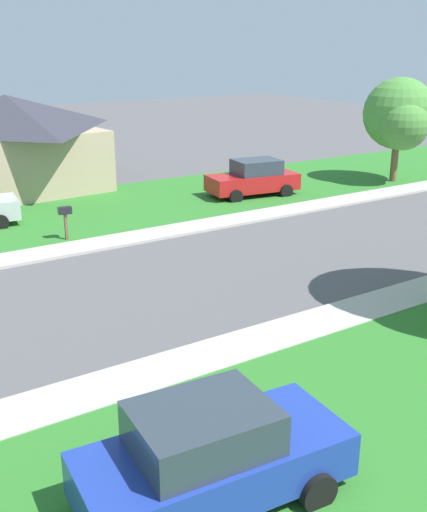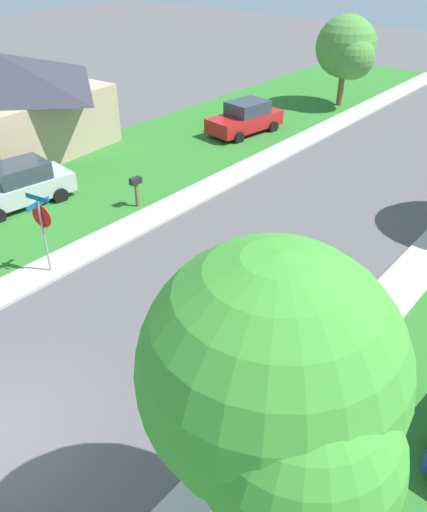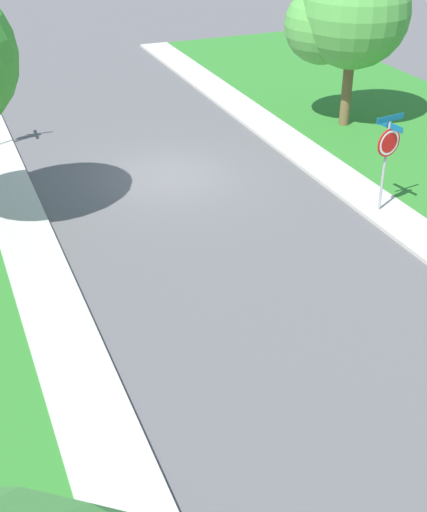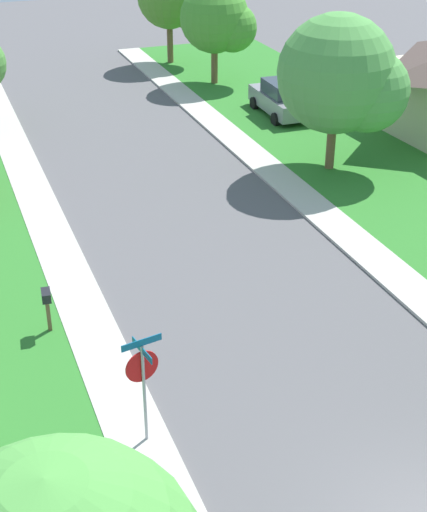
# 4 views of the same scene
# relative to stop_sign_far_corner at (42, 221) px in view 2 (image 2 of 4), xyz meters

# --- Properties ---
(ground_plane) EXTENTS (120.00, 120.00, 0.00)m
(ground_plane) POSITION_rel_stop_sign_far_corner_xyz_m (4.53, -4.56, -1.89)
(ground_plane) COLOR #565456
(sidewalk_east) EXTENTS (1.40, 56.00, 0.10)m
(sidewalk_east) POSITION_rel_stop_sign_far_corner_xyz_m (9.23, 7.44, -1.84)
(sidewalk_east) COLOR #B7B2A8
(sidewalk_east) RESTS_ON ground
(sidewalk_west) EXTENTS (1.40, 56.00, 0.10)m
(sidewalk_west) POSITION_rel_stop_sign_far_corner_xyz_m (-0.17, 7.44, -1.84)
(sidewalk_west) COLOR #B7B2A8
(sidewalk_west) RESTS_ON ground
(lawn_west) EXTENTS (8.00, 56.00, 0.08)m
(lawn_west) POSITION_rel_stop_sign_far_corner_xyz_m (-4.87, 7.44, -1.85)
(lawn_west) COLOR #2D7528
(lawn_west) RESTS_ON ground
(stop_sign_far_corner) EXTENTS (0.91, 0.91, 2.77)m
(stop_sign_far_corner) POSITION_rel_stop_sign_far_corner_xyz_m (0.00, 0.00, 0.00)
(stop_sign_far_corner) COLOR #9E9EA3
(stop_sign_far_corner) RESTS_ON ground
(car_silver_behind_trees) EXTENTS (2.45, 4.50, 1.76)m
(car_silver_behind_trees) POSITION_rel_stop_sign_far_corner_xyz_m (-5.06, 2.23, -1.01)
(car_silver_behind_trees) COLOR silver
(car_silver_behind_trees) RESTS_ON ground
(car_red_kerbside_mid) EXTENTS (2.49, 4.51, 1.76)m
(car_red_kerbside_mid) POSITION_rel_stop_sign_far_corner_xyz_m (-3.28, 15.10, -1.01)
(car_red_kerbside_mid) COLOR red
(car_red_kerbside_mid) RESTS_ON ground
(tree_sidewalk_near) EXTENTS (4.00, 3.72, 6.35)m
(tree_sidewalk_near) POSITION_rel_stop_sign_far_corner_xyz_m (10.72, -3.33, 2.47)
(tree_sidewalk_near) COLOR brown
(tree_sidewalk_near) RESTS_ON ground
(tree_sidewalk_mid) EXTENTS (3.89, 3.62, 5.39)m
(tree_sidewalk_mid) POSITION_rel_stop_sign_far_corner_xyz_m (-1.63, 23.03, 1.57)
(tree_sidewalk_mid) COLOR brown
(tree_sidewalk_mid) RESTS_ON ground
(house_left_setback) EXTENTS (9.58, 8.48, 4.60)m
(house_left_setback) POSITION_rel_stop_sign_far_corner_xyz_m (-11.48, 6.02, 0.49)
(house_left_setback) COLOR tan
(house_left_setback) RESTS_ON ground
(mailbox) EXTENTS (0.29, 0.50, 1.31)m
(mailbox) POSITION_rel_stop_sign_far_corner_xyz_m (-1.23, 5.06, -0.88)
(mailbox) COLOR brown
(mailbox) RESTS_ON ground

